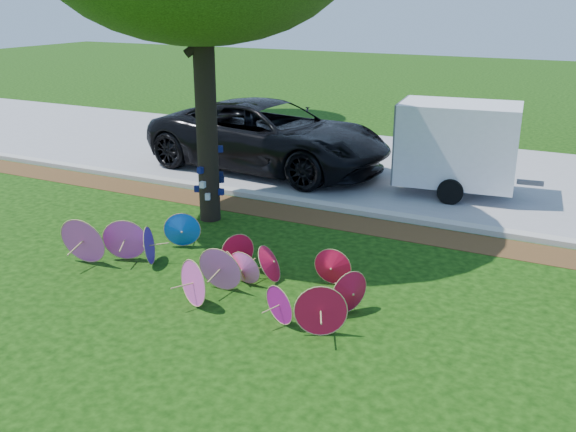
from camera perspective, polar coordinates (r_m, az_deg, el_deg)
name	(u,v)px	position (r m, az deg, el deg)	size (l,w,h in m)	color
ground	(203,302)	(10.32, -7.58, -7.57)	(90.00, 90.00, 0.00)	black
mulch_strip	(319,218)	(13.95, 2.81, -0.18)	(90.00, 1.00, 0.01)	#472D16
curb	(332,207)	(14.54, 3.94, 0.83)	(90.00, 0.30, 0.12)	#B7B5AD
street	(390,167)	(18.30, 9.06, 4.28)	(90.00, 8.00, 0.01)	gray
parasol_pile	(207,261)	(10.85, -7.19, -4.01)	(5.67, 2.34, 0.92)	#B5128C
black_van	(269,136)	(17.73, -1.70, 7.14)	(3.11, 6.74, 1.87)	black
cargo_trailer	(458,143)	(15.87, 14.87, 6.26)	(2.73, 1.73, 2.51)	white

